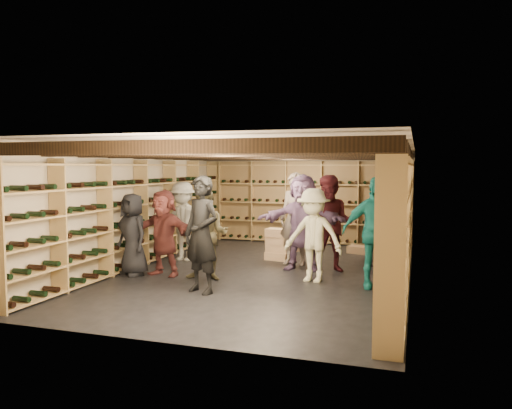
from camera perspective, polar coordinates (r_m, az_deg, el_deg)
The scene contains 21 objects.
ground at distance 9.64m, azimuth 0.51°, elevation -7.72°, with size 8.00×8.00×0.00m, color black.
walls at distance 9.46m, azimuth 0.52°, elevation -0.60°, with size 5.52×8.02×2.40m.
ceiling at distance 9.43m, azimuth 0.52°, elevation 6.68°, with size 5.50×8.00×0.01m, color beige.
ceiling_joists at distance 9.43m, azimuth 0.52°, elevation 5.83°, with size 5.40×7.12×0.18m.
wine_rack_left at distance 10.53m, azimuth -12.95°, elevation -0.88°, with size 0.32×7.50×2.15m.
wine_rack_right at distance 9.05m, azimuth 16.25°, elevation -1.80°, with size 0.32×7.50×2.15m.
wine_rack_back at distance 13.16m, azimuth 5.52°, elevation 0.25°, with size 4.70×0.30×2.15m.
crate_stack_left at distance 10.81m, azimuth 2.51°, elevation -4.57°, with size 0.54×0.40×0.68m.
crate_stack_right at distance 12.03m, azimuth 5.01°, elevation -4.07°, with size 0.59×0.50×0.51m.
crate_loose at distance 11.88m, azimuth 11.73°, elevation -5.08°, with size 0.50×0.33×0.17m, color tan.
person_0 at distance 9.54m, azimuth -13.91°, elevation -3.33°, with size 0.75×0.48×1.52m, color black.
person_1 at distance 8.00m, azimuth -6.26°, elevation -3.42°, with size 0.68×0.45×1.88m, color black.
person_2 at distance 8.90m, azimuth -5.65°, elevation -3.42°, with size 0.79×0.62×1.63m, color brown.
person_3 at distance 8.78m, azimuth 6.56°, elevation -3.51°, with size 1.06×0.61×1.64m, color beige.
person_4 at distance 8.51m, azimuth 13.48°, elevation -3.10°, with size 1.09×0.45×1.86m, color #197A75.
person_5 at distance 9.40m, azimuth -10.51°, elevation -3.16°, with size 1.48×0.47×1.60m, color brown.
person_7 at distance 10.27m, azimuth 4.55°, elevation -1.62°, with size 0.69×0.45×1.90m, color gray.
person_8 at distance 9.68m, azimuth 8.55°, elevation -2.15°, with size 0.90×0.70×1.86m, color #4B161C.
person_9 at distance 10.80m, azimuth -8.34°, elevation -1.90°, with size 1.09×0.63×1.69m, color #AEAD9E.
person_11 at distance 9.74m, azimuth 5.32°, elevation -2.02°, with size 1.74×0.55×1.88m, color slate.
person_12 at distance 10.37m, azimuth 14.29°, elevation -2.03°, with size 0.87×0.56×1.77m, color #36353A.
Camera 1 is at (2.82, -8.99, 2.03)m, focal length 35.00 mm.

